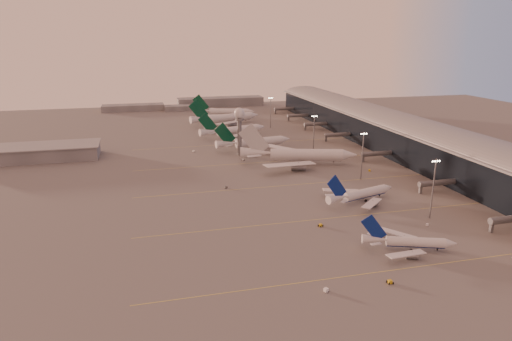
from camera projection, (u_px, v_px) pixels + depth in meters
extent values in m
plane|color=#5E5B5B|center=(295.00, 233.00, 172.11)|extent=(700.00, 700.00, 0.00)
cube|color=#D9C94C|center=(419.00, 267.00, 146.70)|extent=(180.00, 0.25, 0.02)
cube|color=#D9C94C|center=(356.00, 216.00, 188.52)|extent=(180.00, 0.25, 0.02)
cube|color=#D9C94C|center=(316.00, 183.00, 230.34)|extent=(180.00, 0.25, 0.02)
cube|color=#D9C94C|center=(288.00, 160.00, 272.17)|extent=(180.00, 0.25, 0.02)
cube|color=#D9C94C|center=(266.00, 142.00, 318.63)|extent=(180.00, 0.25, 0.02)
cube|color=black|center=(397.00, 136.00, 297.43)|extent=(36.00, 360.00, 18.00)
cylinder|color=gray|center=(398.00, 122.00, 294.89)|extent=(10.08, 360.00, 10.08)
cube|color=gray|center=(398.00, 122.00, 294.83)|extent=(40.00, 362.00, 0.80)
cube|color=slate|center=(492.00, 227.00, 171.85)|extent=(1.20, 1.20, 4.40)
cylinder|color=slate|center=(440.00, 183.00, 216.32)|extent=(22.00, 2.80, 2.80)
cube|color=slate|center=(420.00, 189.00, 214.60)|extent=(1.20, 1.20, 4.40)
cylinder|color=slate|center=(379.00, 153.00, 270.23)|extent=(22.00, 2.80, 2.80)
cube|color=slate|center=(363.00, 158.00, 268.51)|extent=(1.20, 1.20, 4.40)
cylinder|color=slate|center=(339.00, 135.00, 322.27)|extent=(22.00, 2.80, 2.80)
cube|color=slate|center=(326.00, 138.00, 320.55)|extent=(1.20, 1.20, 4.40)
cylinder|color=slate|center=(317.00, 124.00, 361.31)|extent=(22.00, 2.80, 2.80)
cube|color=slate|center=(305.00, 127.00, 359.58)|extent=(1.20, 1.20, 4.40)
cylinder|color=slate|center=(299.00, 115.00, 400.34)|extent=(22.00, 2.80, 2.80)
cube|color=slate|center=(289.00, 118.00, 398.62)|extent=(1.20, 1.20, 4.40)
cylinder|color=slate|center=(285.00, 109.00, 437.52)|extent=(22.00, 2.80, 2.80)
cube|color=slate|center=(275.00, 111.00, 435.79)|extent=(1.20, 1.20, 4.40)
cube|color=slate|center=(29.00, 153.00, 272.61)|extent=(80.00, 25.00, 8.00)
cube|color=gray|center=(28.00, 146.00, 271.42)|extent=(82.00, 27.00, 0.60)
cylinder|color=slate|center=(240.00, 138.00, 281.71)|extent=(2.60, 2.60, 22.00)
cylinder|color=slate|center=(239.00, 119.00, 278.46)|extent=(5.20, 5.20, 1.20)
sphere|color=silver|center=(239.00, 113.00, 277.36)|extent=(6.40, 6.40, 6.40)
cylinder|color=slate|center=(239.00, 107.00, 276.31)|extent=(0.16, 0.16, 2.00)
cylinder|color=slate|center=(433.00, 189.00, 182.34)|extent=(0.56, 0.56, 25.00)
cube|color=slate|center=(436.00, 160.00, 178.95)|extent=(3.60, 0.25, 0.25)
sphere|color=#FFEABF|center=(433.00, 161.00, 178.71)|extent=(0.56, 0.56, 0.56)
sphere|color=#FFEABF|center=(435.00, 161.00, 178.95)|extent=(0.56, 0.56, 0.56)
sphere|color=#FFEABF|center=(437.00, 161.00, 179.18)|extent=(0.56, 0.56, 0.56)
sphere|color=#FFEABF|center=(440.00, 161.00, 179.42)|extent=(0.56, 0.56, 0.56)
cylinder|color=slate|center=(362.00, 156.00, 232.75)|extent=(0.56, 0.56, 25.00)
cube|color=slate|center=(364.00, 133.00, 229.36)|extent=(3.60, 0.25, 0.25)
sphere|color=#FFEABF|center=(361.00, 134.00, 229.11)|extent=(0.56, 0.56, 0.56)
sphere|color=#FFEABF|center=(363.00, 134.00, 229.35)|extent=(0.56, 0.56, 0.56)
sphere|color=#FFEABF|center=(365.00, 134.00, 229.59)|extent=(0.56, 0.56, 0.56)
sphere|color=#FFEABF|center=(367.00, 134.00, 229.82)|extent=(0.56, 0.56, 0.56)
cylinder|color=slate|center=(314.00, 135.00, 282.68)|extent=(0.56, 0.56, 25.00)
cube|color=slate|center=(315.00, 116.00, 279.28)|extent=(3.60, 0.25, 0.25)
sphere|color=#FFEABF|center=(312.00, 116.00, 279.04)|extent=(0.56, 0.56, 0.56)
sphere|color=#FFEABF|center=(314.00, 116.00, 279.28)|extent=(0.56, 0.56, 0.56)
sphere|color=#FFEABF|center=(315.00, 116.00, 279.52)|extent=(0.56, 0.56, 0.56)
sphere|color=#FFEABF|center=(317.00, 116.00, 279.75)|extent=(0.56, 0.56, 0.56)
cylinder|color=slate|center=(271.00, 112.00, 365.85)|extent=(0.56, 0.56, 25.00)
cube|color=slate|center=(271.00, 97.00, 362.45)|extent=(3.60, 0.25, 0.25)
sphere|color=#FFEABF|center=(269.00, 98.00, 362.21)|extent=(0.56, 0.56, 0.56)
sphere|color=#FFEABF|center=(270.00, 98.00, 362.45)|extent=(0.56, 0.56, 0.56)
sphere|color=#FFEABF|center=(271.00, 98.00, 362.69)|extent=(0.56, 0.56, 0.56)
sphere|color=#FFEABF|center=(273.00, 98.00, 362.92)|extent=(0.56, 0.56, 0.56)
cube|color=slate|center=(133.00, 108.00, 454.42)|extent=(60.00, 18.00, 6.00)
cube|color=slate|center=(220.00, 102.00, 484.65)|extent=(90.00, 20.00, 9.00)
cube|color=slate|center=(185.00, 108.00, 457.14)|extent=(40.00, 15.00, 5.00)
cylinder|color=silver|center=(415.00, 243.00, 156.94)|extent=(19.72, 9.92, 3.36)
cylinder|color=navy|center=(415.00, 245.00, 157.15)|extent=(19.03, 8.90, 2.42)
cone|color=silver|center=(451.00, 245.00, 155.82)|extent=(4.75, 4.47, 3.36)
cone|color=silver|center=(374.00, 240.00, 158.15)|extent=(8.94, 6.00, 3.36)
cube|color=silver|center=(406.00, 255.00, 149.66)|extent=(14.62, 5.27, 1.06)
cylinder|color=gray|center=(412.00, 257.00, 151.74)|extent=(4.34, 3.36, 2.19)
cube|color=gray|center=(412.00, 254.00, 151.47)|extent=(0.33, 0.30, 1.35)
cube|color=silver|center=(396.00, 234.00, 165.47)|extent=(12.03, 12.84, 1.06)
cylinder|color=gray|center=(404.00, 241.00, 163.81)|extent=(4.34, 3.36, 2.19)
cube|color=gray|center=(404.00, 238.00, 163.54)|extent=(0.33, 0.30, 1.35)
cube|color=navy|center=(374.00, 229.00, 157.01)|extent=(8.78, 3.45, 10.03)
cube|color=silver|center=(376.00, 245.00, 154.47)|extent=(3.95, 1.83, 0.22)
cube|color=silver|center=(373.00, 236.00, 161.77)|extent=(3.69, 3.75, 0.22)
cylinder|color=black|center=(437.00, 250.00, 156.88)|extent=(0.44, 0.44, 0.89)
cylinder|color=black|center=(409.00, 247.00, 159.59)|extent=(1.07, 0.75, 0.97)
cylinder|color=black|center=(411.00, 252.00, 155.87)|extent=(1.07, 0.75, 0.97)
cylinder|color=silver|center=(365.00, 194.00, 204.51)|extent=(23.50, 10.39, 3.97)
cylinder|color=navy|center=(365.00, 196.00, 204.76)|extent=(22.74, 9.19, 2.86)
cone|color=silver|center=(388.00, 189.00, 211.33)|extent=(5.45, 5.08, 3.97)
cone|color=silver|center=(337.00, 199.00, 196.26)|extent=(10.50, 6.57, 3.97)
cube|color=silver|center=(372.00, 204.00, 193.84)|extent=(14.79, 14.60, 1.25)
cylinder|color=gray|center=(372.00, 206.00, 197.65)|extent=(5.06, 3.75, 2.58)
cube|color=gray|center=(373.00, 203.00, 197.34)|extent=(0.37, 0.34, 1.59)
cube|color=silver|center=(341.00, 191.00, 209.96)|extent=(17.32, 7.23, 1.25)
cylinder|color=gray|center=(349.00, 196.00, 209.96)|extent=(5.06, 3.75, 2.58)
cube|color=gray|center=(349.00, 193.00, 209.64)|extent=(0.37, 0.34, 1.59)
cube|color=navy|center=(337.00, 189.00, 194.63)|extent=(10.56, 3.42, 11.84)
cube|color=silver|center=(344.00, 202.00, 192.53)|extent=(4.48, 4.29, 0.26)
cube|color=silver|center=(330.00, 196.00, 199.97)|extent=(4.73, 2.42, 0.26)
cylinder|color=black|center=(379.00, 196.00, 209.62)|extent=(0.52, 0.52, 1.05)
cylinder|color=black|center=(358.00, 199.00, 206.24)|extent=(1.25, 0.83, 1.15)
cylinder|color=black|center=(366.00, 202.00, 202.45)|extent=(1.25, 0.83, 1.15)
cylinder|color=silver|center=(306.00, 157.00, 262.77)|extent=(41.48, 17.95, 6.46)
cylinder|color=silver|center=(306.00, 159.00, 263.18)|extent=(40.17, 15.98, 4.65)
cone|color=silver|center=(349.00, 157.00, 261.87)|extent=(9.51, 8.47, 6.46)
cone|color=silver|center=(255.00, 155.00, 263.61)|extent=(18.46, 11.12, 6.46)
cube|color=silver|center=(290.00, 167.00, 246.98)|extent=(30.45, 12.65, 1.92)
cylinder|color=gray|center=(298.00, 169.00, 251.43)|extent=(8.87, 6.30, 4.20)
cube|color=gray|center=(299.00, 167.00, 251.01)|extent=(0.37, 0.34, 2.58)
cube|color=silver|center=(288.00, 151.00, 279.94)|extent=(25.98, 25.71, 1.92)
cylinder|color=gray|center=(296.00, 157.00, 276.60)|extent=(8.87, 6.30, 4.20)
cube|color=gray|center=(296.00, 155.00, 276.18)|extent=(0.37, 0.34, 2.58)
cube|color=#AEB0B6|center=(254.00, 142.00, 261.49)|extent=(17.27, 5.44, 19.17)
cube|color=silver|center=(254.00, 158.00, 255.91)|extent=(8.39, 4.28, 0.26)
cube|color=silver|center=(255.00, 151.00, 271.25)|extent=(7.93, 7.62, 0.26)
cylinder|color=black|center=(333.00, 164.00, 263.31)|extent=(0.52, 0.52, 1.04)
cylinder|color=black|center=(300.00, 162.00, 266.19)|extent=(1.25, 0.83, 1.15)
cylinder|color=black|center=(301.00, 164.00, 261.80)|extent=(1.25, 0.83, 1.15)
cylinder|color=silver|center=(259.00, 143.00, 300.04)|extent=(32.69, 10.02, 5.20)
cylinder|color=silver|center=(259.00, 145.00, 300.37)|extent=(31.83, 8.48, 3.75)
cone|color=silver|center=(285.00, 141.00, 307.26)|extent=(6.96, 6.09, 5.20)
cone|color=silver|center=(226.00, 145.00, 291.27)|extent=(14.16, 7.19, 5.20)
cube|color=silver|center=(256.00, 150.00, 285.33)|extent=(22.03, 18.35, 1.54)
cylinder|color=gray|center=(260.00, 152.00, 290.25)|extent=(6.68, 4.29, 3.38)
cube|color=gray|center=(260.00, 150.00, 289.90)|extent=(0.30, 0.26, 2.08)
cube|color=silver|center=(240.00, 141.00, 309.30)|extent=(23.91, 12.87, 1.54)
cylinder|color=gray|center=(248.00, 145.00, 308.55)|extent=(6.68, 4.29, 3.38)
cube|color=gray|center=(248.00, 143.00, 308.20)|extent=(0.30, 0.26, 2.08)
cube|color=#063923|center=(225.00, 136.00, 289.26)|extent=(14.20, 2.47, 15.40)
cube|color=silver|center=(229.00, 147.00, 285.63)|extent=(6.47, 5.48, 0.22)
cube|color=silver|center=(223.00, 143.00, 296.66)|extent=(6.66, 4.10, 0.22)
cylinder|color=black|center=(276.00, 146.00, 305.55)|extent=(0.45, 0.45, 0.90)
cylinder|color=black|center=(254.00, 148.00, 301.70)|extent=(1.04, 0.59, 0.99)
cylinder|color=black|center=(257.00, 149.00, 298.22)|extent=(1.04, 0.59, 0.99)
cylinder|color=silver|center=(238.00, 131.00, 338.24)|extent=(33.25, 13.89, 5.33)
cylinder|color=silver|center=(238.00, 133.00, 338.58)|extent=(32.21, 12.28, 3.83)
cone|color=silver|center=(261.00, 128.00, 347.61)|extent=(7.57, 6.83, 5.33)
cone|color=silver|center=(209.00, 133.00, 326.91)|extent=(14.76, 8.81, 5.33)
cube|color=silver|center=(237.00, 137.00, 323.07)|extent=(21.24, 20.50, 1.58)
cylinder|color=gray|center=(240.00, 138.00, 328.34)|extent=(7.08, 5.03, 3.46)
cube|color=gray|center=(240.00, 137.00, 327.99)|extent=(0.33, 0.29, 2.13)
cube|color=silver|center=(220.00, 130.00, 346.21)|extent=(24.61, 10.66, 1.58)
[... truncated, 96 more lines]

